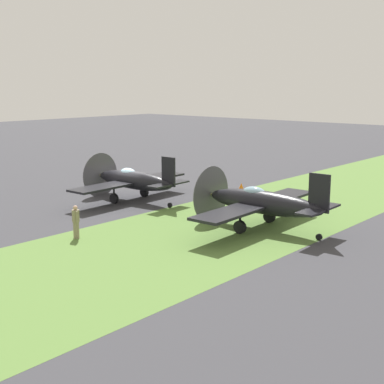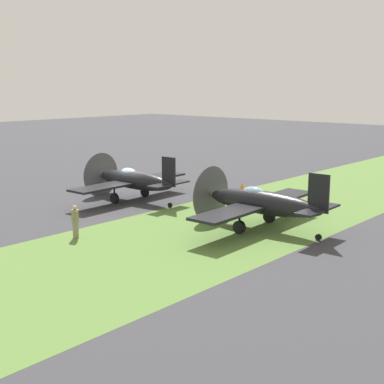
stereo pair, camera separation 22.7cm
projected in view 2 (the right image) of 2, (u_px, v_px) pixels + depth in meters
The scene contains 7 objects.
ground_plane at pixel (129, 199), 37.36m from camera, with size 160.00×160.00×0.00m, color #38383D.
grass_verge at pixel (238, 221), 31.21m from camera, with size 120.00×11.00×0.01m, color #567A38.
airplane_lead at pixel (133, 180), 36.46m from camera, with size 9.58×7.60×3.42m.
airplane_wingman at pixel (261, 202), 29.22m from camera, with size 10.00×7.93×3.57m.
ground_crew_chief at pixel (75, 221), 27.59m from camera, with size 0.38×0.60×1.73m.
fuel_drum at pixel (314, 189), 38.55m from camera, with size 0.60×0.60×0.90m, color maroon.
runway_marker_cone at pixel (242, 186), 40.90m from camera, with size 0.36×0.36×0.44m, color orange.
Camera 2 is at (-24.41, -27.55, 7.75)m, focal length 50.37 mm.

